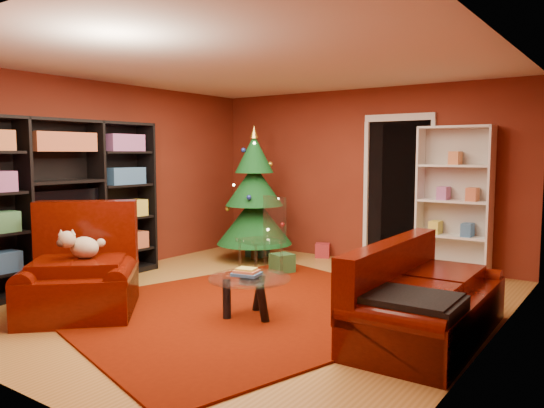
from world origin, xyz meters
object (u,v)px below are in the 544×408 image
Objects in this scene: dog at (84,248)px; coffee_table at (249,297)px; gift_box_teal at (258,247)px; white_bookshelf at (454,201)px; gift_box_green at (282,264)px; rug at (251,308)px; gift_box_red at (323,250)px; media_unit at (63,204)px; acrylic_chair at (260,241)px; armchair at (79,270)px; sofa at (429,290)px; christmas_tree at (254,195)px.

dog reaches higher than coffee_table.
coffee_table is at bearing -54.78° from gift_box_teal.
gift_box_green is at bearing -146.32° from white_bookshelf.
white_bookshelf is at bearing 66.48° from rug.
gift_box_red is 0.11× the size of white_bookshelf.
media_unit is 6.69× the size of dog.
gift_box_red is 3.27m from coffee_table.
acrylic_chair reaches higher than gift_box_teal.
coffee_table reaches higher than gift_box_red.
gift_box_red is (-0.77, 2.88, 0.10)m from rug.
media_unit is at bearing 109.15° from armchair.
gift_box_green is at bearing 86.95° from acrylic_chair.
rug is 0.36m from coffee_table.
sofa is at bearing 7.68° from rug.
white_bookshelf is at bearing 70.97° from coffee_table.
acrylic_chair is at bearing -91.29° from gift_box_red.
white_bookshelf is at bearing 58.53° from acrylic_chair.
christmas_tree is (-1.54, 2.11, 0.99)m from rug.
rug is at bearing -74.96° from gift_box_red.
gift_box_teal is at bearing -149.70° from gift_box_red.
christmas_tree reaches higher than gift_box_green.
coffee_table is (-1.07, -3.11, -0.78)m from white_bookshelf.
armchair is at bearing -27.01° from media_unit.
dog reaches higher than gift_box_green.
dog is (-2.57, -3.92, -0.32)m from white_bookshelf.
media_unit reaches higher than armchair.
media_unit reaches higher than sofa.
white_bookshelf reaches higher than rug.
armchair is (0.21, -3.24, -0.54)m from christmas_tree.
christmas_tree reaches higher than gift_box_red.
coffee_table is (0.17, -0.25, 0.20)m from rug.
coffee_table is (-1.64, -0.49, -0.21)m from sofa.
gift_box_green is (0.87, -0.52, -0.86)m from christmas_tree.
media_unit is at bearing -130.61° from gift_box_green.
white_bookshelf is (2.02, -0.02, 0.89)m from gift_box_red.
white_bookshelf is at bearing -0.57° from gift_box_red.
gift_box_teal is 0.30× the size of acrylic_chair.
armchair is 1.76m from coffee_table.
armchair is at bearing -81.24° from acrylic_chair.
christmas_tree is 3.02m from coffee_table.
coffee_table is (1.50, 0.88, -0.24)m from armchair.
dog reaches higher than gift_box_red.
dog is (-0.65, -2.64, 0.54)m from gift_box_green.
christmas_tree reaches higher than rug.
acrylic_chair is (0.73, -0.83, -0.52)m from christmas_tree.
coffee_table is at bearing -65.24° from gift_box_green.
christmas_tree is 3.19m from dog.
dog is 2.40m from acrylic_chair.
white_bookshelf is (2.78, 0.75, -0.00)m from christmas_tree.
coffee_table is at bearing -108.93° from white_bookshelf.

